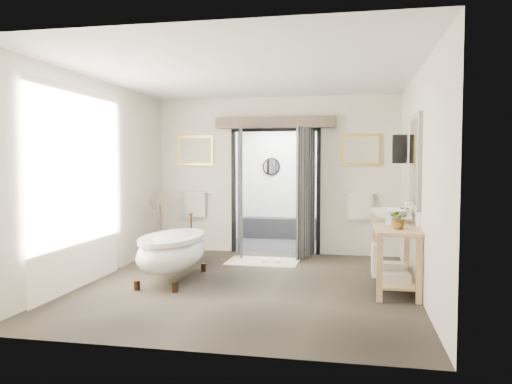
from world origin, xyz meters
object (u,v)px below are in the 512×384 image
at_px(clawfoot_tub, 173,250).
at_px(vanity, 393,251).
at_px(rug, 263,262).
at_px(basin, 390,216).

height_order(clawfoot_tub, vanity, clawfoot_tub).
distance_m(clawfoot_tub, rug, 1.90).
bearing_deg(basin, vanity, -101.77).
bearing_deg(clawfoot_tub, basin, 8.47).
relative_size(clawfoot_tub, vanity, 1.13).
height_order(vanity, basin, basin).
bearing_deg(vanity, basin, 94.40).
distance_m(clawfoot_tub, basin, 3.11).
relative_size(vanity, rug, 1.33).
bearing_deg(vanity, clawfoot_tub, -177.31).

